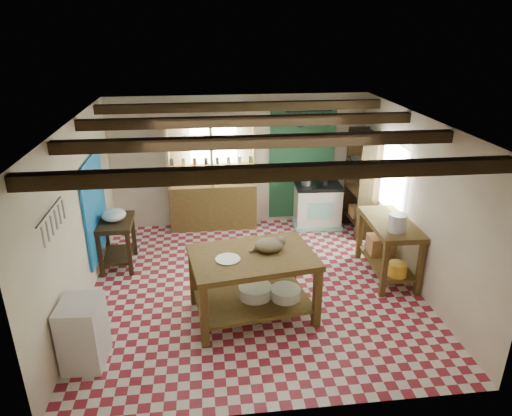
{
  "coord_description": "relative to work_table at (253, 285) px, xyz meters",
  "views": [
    {
      "loc": [
        -0.7,
        -6.13,
        3.86
      ],
      "look_at": [
        0.07,
        0.3,
        1.21
      ],
      "focal_mm": 32.0,
      "sensor_mm": 36.0,
      "label": 1
    }
  ],
  "objects": [
    {
      "name": "yellow_tub",
      "position": [
        2.27,
        0.37,
        -0.11
      ],
      "size": [
        0.29,
        0.29,
        0.21
      ],
      "primitive_type": "cylinder",
      "rotation": [
        0.0,
        0.0,
        -0.03
      ],
      "color": "gold",
      "rests_on": "right_counter"
    },
    {
      "name": "basin_large",
      "position": [
        0.04,
        0.06,
        -0.14
      ],
      "size": [
        0.54,
        0.54,
        0.16
      ],
      "primitive_type": "cylinder",
      "rotation": [
        0.0,
        0.0,
        0.15
      ],
      "color": "silver",
      "rests_on": "work_table"
    },
    {
      "name": "ceiling",
      "position": [
        0.1,
        0.72,
        2.13
      ],
      "size": [
        5.0,
        5.0,
        0.02
      ],
      "primitive_type": "cube",
      "color": "#45454A",
      "rests_on": "wall_back"
    },
    {
      "name": "white_cabinet",
      "position": [
        -2.12,
        -0.74,
        -0.05
      ],
      "size": [
        0.5,
        0.59,
        0.84
      ],
      "primitive_type": "cube",
      "rotation": [
        0.0,
        0.0,
        -0.07
      ],
      "color": "silver",
      "rests_on": "floor"
    },
    {
      "name": "ceiling_beams",
      "position": [
        0.1,
        0.72,
        2.01
      ],
      "size": [
        5.0,
        3.8,
        0.15
      ],
      "primitive_type": "cube",
      "color": "#312211",
      "rests_on": "ceiling"
    },
    {
      "name": "kettle_left",
      "position": [
        1.38,
        2.88,
        0.52
      ],
      "size": [
        0.21,
        0.21,
        0.22
      ],
      "primitive_type": "cylinder",
      "rotation": [
        0.0,
        0.0,
        -0.05
      ],
      "color": "#929298",
      "rests_on": "stove"
    },
    {
      "name": "wall_left",
      "position": [
        -2.4,
        0.72,
        0.83
      ],
      "size": [
        0.04,
        5.0,
        2.6
      ],
      "primitive_type": "cube",
      "color": "beige",
      "rests_on": "floor"
    },
    {
      "name": "utensil_rail",
      "position": [
        -2.34,
        -0.48,
        1.31
      ],
      "size": [
        0.06,
        0.9,
        0.28
      ],
      "primitive_type": "cube",
      "color": "black",
      "rests_on": "wall_left"
    },
    {
      "name": "cat",
      "position": [
        0.24,
        0.09,
        0.56
      ],
      "size": [
        0.47,
        0.41,
        0.18
      ],
      "primitive_type": "ellipsoid",
      "rotation": [
        0.0,
        0.0,
        0.33
      ],
      "color": "#907E54",
      "rests_on": "work_table"
    },
    {
      "name": "shelving_unit",
      "position": [
        -0.45,
        3.03,
        0.63
      ],
      "size": [
        1.7,
        0.34,
        2.2
      ],
      "primitive_type": "cube",
      "color": "#DAB77D",
      "rests_on": "floor"
    },
    {
      "name": "wall_back",
      "position": [
        0.1,
        3.22,
        0.83
      ],
      "size": [
        5.0,
        0.04,
        2.6
      ],
      "primitive_type": "cube",
      "color": "beige",
      "rests_on": "floor"
    },
    {
      "name": "prep_table",
      "position": [
        -2.1,
        1.66,
        -0.06
      ],
      "size": [
        0.59,
        0.84,
        0.83
      ],
      "primitive_type": "cube",
      "rotation": [
        0.0,
        0.0,
        0.03
      ],
      "color": "#312211",
      "rests_on": "floor"
    },
    {
      "name": "floor",
      "position": [
        0.1,
        0.72,
        -0.48
      ],
      "size": [
        5.0,
        5.0,
        0.02
      ],
      "primitive_type": "cube",
      "color": "maroon",
      "rests_on": "ground"
    },
    {
      "name": "kettle_right",
      "position": [
        1.73,
        2.86,
        0.52
      ],
      "size": [
        0.18,
        0.18,
        0.22
      ],
      "primitive_type": "cylinder",
      "rotation": [
        0.0,
        0.0,
        -0.05
      ],
      "color": "black",
      "rests_on": "stove"
    },
    {
      "name": "stove",
      "position": [
        1.63,
        2.87,
        -0.03
      ],
      "size": [
        0.93,
        0.65,
        0.88
      ],
      "primitive_type": "cube",
      "rotation": [
        0.0,
        0.0,
        -0.05
      ],
      "color": "white",
      "rests_on": "floor"
    },
    {
      "name": "steel_tray",
      "position": [
        -0.34,
        -0.1,
        0.48
      ],
      "size": [
        0.38,
        0.38,
        0.02
      ],
      "primitive_type": "cylinder",
      "rotation": [
        0.0,
        0.0,
        0.15
      ],
      "color": "#929298",
      "rests_on": "work_table"
    },
    {
      "name": "pot_rack",
      "position": [
        1.35,
        2.77,
        1.71
      ],
      "size": [
        0.86,
        0.12,
        0.36
      ],
      "primitive_type": "cube",
      "color": "black",
      "rests_on": "ceiling"
    },
    {
      "name": "blue_wall_patch",
      "position": [
        -2.37,
        1.62,
        0.63
      ],
      "size": [
        0.04,
        1.4,
        1.6
      ],
      "primitive_type": "cube",
      "color": "#186CB4",
      "rests_on": "wall_left"
    },
    {
      "name": "tall_rack",
      "position": [
        2.38,
        2.52,
        0.53
      ],
      "size": [
        0.4,
        0.86,
        2.0
      ],
      "primitive_type": "cube",
      "color": "#312211",
      "rests_on": "floor"
    },
    {
      "name": "right_counter",
      "position": [
        2.28,
        0.82,
        0.01
      ],
      "size": [
        0.71,
        1.36,
        0.96
      ],
      "primitive_type": "cube",
      "rotation": [
        0.0,
        0.0,
        -0.03
      ],
      "color": "brown",
      "rests_on": "floor"
    },
    {
      "name": "basin_small",
      "position": [
        0.46,
        -0.03,
        -0.15
      ],
      "size": [
        0.49,
        0.49,
        0.15
      ],
      "primitive_type": "cylinder",
      "rotation": [
        0.0,
        0.0,
        0.15
      ],
      "color": "silver",
      "rests_on": "work_table"
    },
    {
      "name": "enamel_bowl",
      "position": [
        -2.1,
        1.66,
        0.46
      ],
      "size": [
        0.41,
        0.41,
        0.2
      ],
      "primitive_type": "ellipsoid",
      "rotation": [
        0.0,
        0.0,
        0.03
      ],
      "color": "silver",
      "rests_on": "prep_table"
    },
    {
      "name": "white_bucket",
      "position": [
        2.22,
        0.47,
        0.62
      ],
      "size": [
        0.28,
        0.28,
        0.27
      ],
      "primitive_type": "cylinder",
      "rotation": [
        0.0,
        0.0,
        -0.03
      ],
      "color": "silver",
      "rests_on": "right_counter"
    },
    {
      "name": "work_table",
      "position": [
        0.0,
        0.0,
        0.0
      ],
      "size": [
        1.81,
        1.35,
        0.94
      ],
      "primitive_type": "cube",
      "rotation": [
        0.0,
        0.0,
        0.15
      ],
      "color": "brown",
      "rests_on": "floor"
    },
    {
      "name": "window_back",
      "position": [
        -0.4,
        3.2,
        1.23
      ],
      "size": [
        0.9,
        0.02,
        0.8
      ],
      "primitive_type": "cube",
      "color": "silver",
      "rests_on": "wall_back"
    },
    {
      "name": "wall_front",
      "position": [
        0.1,
        -1.78,
        0.83
      ],
      "size": [
        5.0,
        0.04,
        2.6
      ],
      "primitive_type": "cube",
      "color": "beige",
      "rests_on": "floor"
    },
    {
      "name": "wicker_basket",
      "position": [
        2.29,
        1.12,
        -0.07
      ],
      "size": [
        0.44,
        0.35,
        0.3
      ],
      "primitive_type": "cube",
      "rotation": [
        0.0,
        0.0,
        -0.03
      ],
      "color": "#A87443",
      "rests_on": "right_counter"
    },
    {
      "name": "green_wall_patch",
      "position": [
        1.35,
        3.19,
        0.78
      ],
      "size": [
        1.3,
        0.04,
        2.3
      ],
      "primitive_type": "cube",
      "color": "#1D492B",
      "rests_on": "wall_back"
    },
    {
      "name": "window_right",
      "position": [
        2.58,
        1.72,
        0.93
      ],
      "size": [
        0.02,
        1.3,
        1.2
      ],
      "primitive_type": "cube",
      "color": "silver",
      "rests_on": "wall_right"
    },
    {
      "name": "wall_right",
      "position": [
        2.6,
        0.72,
        0.83
      ],
      "size": [
        0.04,
        5.0,
        2.6
      ],
      "primitive_type": "cube",
      "color": "beige",
      "rests_on": "floor"
    }
  ]
}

